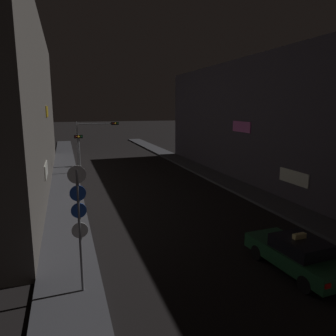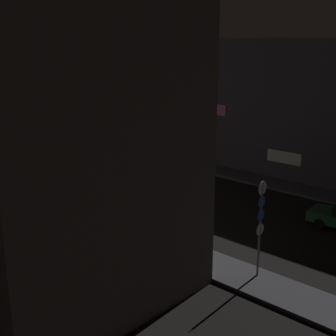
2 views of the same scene
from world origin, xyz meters
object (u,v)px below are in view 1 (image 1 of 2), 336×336
traffic_light_overhead (94,134)px  traffic_light_left_kerb (79,146)px  sign_pole_left (79,218)px  taxi (297,254)px

traffic_light_overhead → traffic_light_left_kerb: size_ratio=1.26×
sign_pole_left → traffic_light_overhead: bearing=83.7°
traffic_light_overhead → traffic_light_left_kerb: 4.18m
traffic_light_overhead → traffic_light_left_kerb: bearing=-116.3°
traffic_light_overhead → sign_pole_left: 25.16m
taxi → sign_pole_left: bearing=173.7°
traffic_light_overhead → sign_pole_left: size_ratio=1.11×
traffic_light_left_kerb → sign_pole_left: bearing=-92.6°
traffic_light_overhead → traffic_light_left_kerb: (-1.81, -3.67, -0.83)m
sign_pole_left → taxi: bearing=-6.3°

